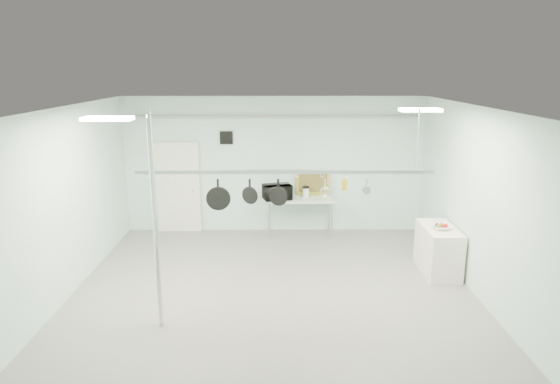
{
  "coord_description": "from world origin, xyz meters",
  "views": [
    {
      "loc": [
        0.08,
        -7.54,
        3.82
      ],
      "look_at": [
        0.13,
        1.0,
        1.69
      ],
      "focal_mm": 32.0,
      "sensor_mm": 36.0,
      "label": 1
    }
  ],
  "objects_px": {
    "side_cabinet": "(438,250)",
    "microwave": "(277,192)",
    "coffee_canister": "(306,193)",
    "skillet_left": "(218,195)",
    "prep_table": "(300,201)",
    "pot_rack": "(285,170)",
    "chrome_pole": "(155,225)",
    "fruit_bowl": "(441,227)",
    "skillet_mid": "(250,191)",
    "skillet_right": "(278,192)"
  },
  "relations": [
    {
      "from": "side_cabinet",
      "to": "coffee_canister",
      "type": "distance_m",
      "value": 3.33
    },
    {
      "from": "prep_table",
      "to": "pot_rack",
      "type": "xyz_separation_m",
      "value": [
        -0.4,
        -3.3,
        1.4
      ]
    },
    {
      "from": "pot_rack",
      "to": "coffee_canister",
      "type": "relative_size",
      "value": 21.37
    },
    {
      "from": "pot_rack",
      "to": "skillet_mid",
      "type": "bearing_deg",
      "value": 180.0
    },
    {
      "from": "microwave",
      "to": "coffee_canister",
      "type": "relative_size",
      "value": 2.77
    },
    {
      "from": "prep_table",
      "to": "coffee_canister",
      "type": "bearing_deg",
      "value": 13.66
    },
    {
      "from": "microwave",
      "to": "coffee_canister",
      "type": "distance_m",
      "value": 0.69
    },
    {
      "from": "microwave",
      "to": "skillet_left",
      "type": "relative_size",
      "value": 1.18
    },
    {
      "from": "fruit_bowl",
      "to": "skillet_mid",
      "type": "distance_m",
      "value": 3.75
    },
    {
      "from": "fruit_bowl",
      "to": "coffee_canister",
      "type": "bearing_deg",
      "value": 135.51
    },
    {
      "from": "coffee_canister",
      "to": "fruit_bowl",
      "type": "bearing_deg",
      "value": -44.49
    },
    {
      "from": "chrome_pole",
      "to": "prep_table",
      "type": "bearing_deg",
      "value": 61.29
    },
    {
      "from": "skillet_mid",
      "to": "chrome_pole",
      "type": "bearing_deg",
      "value": -118.41
    },
    {
      "from": "prep_table",
      "to": "side_cabinet",
      "type": "height_order",
      "value": "prep_table"
    },
    {
      "from": "prep_table",
      "to": "skillet_left",
      "type": "xyz_separation_m",
      "value": [
        -1.48,
        -3.3,
        0.99
      ]
    },
    {
      "from": "prep_table",
      "to": "skillet_mid",
      "type": "bearing_deg",
      "value": -106.33
    },
    {
      "from": "pot_rack",
      "to": "fruit_bowl",
      "type": "bearing_deg",
      "value": 18.58
    },
    {
      "from": "microwave",
      "to": "skillet_right",
      "type": "relative_size",
      "value": 1.43
    },
    {
      "from": "pot_rack",
      "to": "skillet_left",
      "type": "height_order",
      "value": "pot_rack"
    },
    {
      "from": "side_cabinet",
      "to": "microwave",
      "type": "relative_size",
      "value": 1.93
    },
    {
      "from": "microwave",
      "to": "side_cabinet",
      "type": "bearing_deg",
      "value": 129.62
    },
    {
      "from": "pot_rack",
      "to": "microwave",
      "type": "distance_m",
      "value": 3.38
    },
    {
      "from": "chrome_pole",
      "to": "microwave",
      "type": "xyz_separation_m",
      "value": [
        1.78,
        4.07,
        -0.52
      ]
    },
    {
      "from": "coffee_canister",
      "to": "skillet_left",
      "type": "relative_size",
      "value": 0.43
    },
    {
      "from": "side_cabinet",
      "to": "microwave",
      "type": "bearing_deg",
      "value": 146.02
    },
    {
      "from": "skillet_mid",
      "to": "skillet_right",
      "type": "distance_m",
      "value": 0.46
    },
    {
      "from": "chrome_pole",
      "to": "skillet_mid",
      "type": "height_order",
      "value": "chrome_pole"
    },
    {
      "from": "skillet_left",
      "to": "prep_table",
      "type": "bearing_deg",
      "value": 61.61
    },
    {
      "from": "chrome_pole",
      "to": "pot_rack",
      "type": "distance_m",
      "value": 2.19
    },
    {
      "from": "pot_rack",
      "to": "microwave",
      "type": "height_order",
      "value": "pot_rack"
    },
    {
      "from": "skillet_left",
      "to": "pot_rack",
      "type": "bearing_deg",
      "value": -4.21
    },
    {
      "from": "skillet_right",
      "to": "microwave",
      "type": "bearing_deg",
      "value": 111.35
    },
    {
      "from": "side_cabinet",
      "to": "fruit_bowl",
      "type": "relative_size",
      "value": 3.52
    },
    {
      "from": "coffee_canister",
      "to": "skillet_left",
      "type": "bearing_deg",
      "value": -115.94
    },
    {
      "from": "prep_table",
      "to": "skillet_right",
      "type": "distance_m",
      "value": 3.5
    },
    {
      "from": "skillet_left",
      "to": "skillet_right",
      "type": "height_order",
      "value": "same"
    },
    {
      "from": "chrome_pole",
      "to": "skillet_left",
      "type": "height_order",
      "value": "chrome_pole"
    },
    {
      "from": "microwave",
      "to": "skillet_mid",
      "type": "relative_size",
      "value": 1.5
    },
    {
      "from": "side_cabinet",
      "to": "coffee_canister",
      "type": "bearing_deg",
      "value": 137.17
    },
    {
      "from": "prep_table",
      "to": "side_cabinet",
      "type": "bearing_deg",
      "value": -40.79
    },
    {
      "from": "chrome_pole",
      "to": "pot_rack",
      "type": "xyz_separation_m",
      "value": [
        1.9,
        0.9,
        0.63
      ]
    },
    {
      "from": "skillet_right",
      "to": "chrome_pole",
      "type": "bearing_deg",
      "value": -132.27
    },
    {
      "from": "chrome_pole",
      "to": "microwave",
      "type": "bearing_deg",
      "value": 66.44
    },
    {
      "from": "prep_table",
      "to": "skillet_left",
      "type": "height_order",
      "value": "skillet_left"
    },
    {
      "from": "prep_table",
      "to": "skillet_right",
      "type": "bearing_deg",
      "value": -98.75
    },
    {
      "from": "microwave",
      "to": "fruit_bowl",
      "type": "height_order",
      "value": "microwave"
    },
    {
      "from": "prep_table",
      "to": "fruit_bowl",
      "type": "xyz_separation_m",
      "value": [
        2.53,
        -2.31,
        0.11
      ]
    },
    {
      "from": "pot_rack",
      "to": "coffee_canister",
      "type": "bearing_deg",
      "value": 80.8
    },
    {
      "from": "coffee_canister",
      "to": "pot_rack",
      "type": "bearing_deg",
      "value": -99.2
    },
    {
      "from": "fruit_bowl",
      "to": "skillet_left",
      "type": "height_order",
      "value": "skillet_left"
    }
  ]
}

